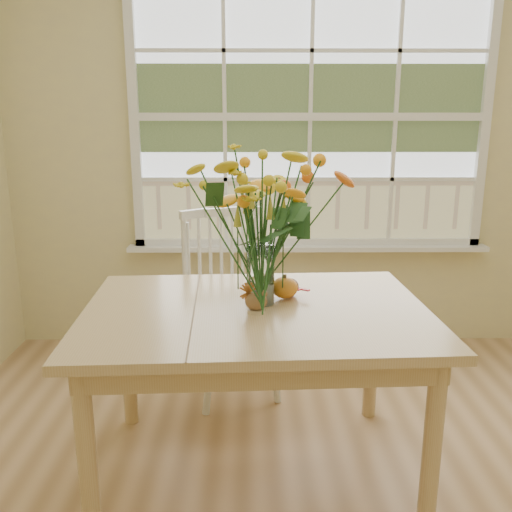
{
  "coord_description": "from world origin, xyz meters",
  "views": [
    {
      "loc": [
        -0.38,
        -1.37,
        1.54
      ],
      "look_at": [
        -0.36,
        0.79,
        0.99
      ],
      "focal_mm": 38.0,
      "sensor_mm": 36.0,
      "label": 1
    }
  ],
  "objects": [
    {
      "name": "windsor_chair",
      "position": [
        -0.52,
        1.56,
        0.57
      ],
      "size": [
        0.6,
        0.59,
        1.03
      ],
      "rotation": [
        0.0,
        0.0,
        0.35
      ],
      "color": "white",
      "rests_on": "floor"
    },
    {
      "name": "turkey_figurine",
      "position": [
        -0.36,
        0.72,
        0.82
      ],
      "size": [
        0.09,
        0.07,
        0.12
      ],
      "rotation": [
        0.0,
        0.0,
        0.01
      ],
      "color": "#CCB78C",
      "rests_on": "dining_table"
    },
    {
      "name": "pumpkin",
      "position": [
        -0.23,
        0.89,
        0.82
      ],
      "size": [
        0.12,
        0.12,
        0.09
      ],
      "primitive_type": "ellipsoid",
      "color": "#C16B16",
      "rests_on": "dining_table"
    },
    {
      "name": "wall_back",
      "position": [
        0.0,
        2.25,
        1.35
      ],
      "size": [
        4.0,
        0.02,
        2.7
      ],
      "primitive_type": "cube",
      "color": "beige",
      "rests_on": "floor"
    },
    {
      "name": "flower_vase",
      "position": [
        -0.34,
        0.83,
        1.15
      ],
      "size": [
        0.54,
        0.54,
        0.64
      ],
      "color": "white",
      "rests_on": "dining_table"
    },
    {
      "name": "dark_gourd",
      "position": [
        -0.21,
        0.95,
        0.81
      ],
      "size": [
        0.13,
        0.09,
        0.07
      ],
      "color": "#38160F",
      "rests_on": "dining_table"
    },
    {
      "name": "window",
      "position": [
        0.0,
        2.21,
        1.53
      ],
      "size": [
        2.42,
        0.12,
        1.74
      ],
      "color": "silver",
      "rests_on": "wall_back"
    },
    {
      "name": "dining_table",
      "position": [
        -0.36,
        0.77,
        0.68
      ],
      "size": [
        1.48,
        1.09,
        0.77
      ],
      "rotation": [
        0.0,
        0.0,
        0.05
      ],
      "color": "tan",
      "rests_on": "floor"
    }
  ]
}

